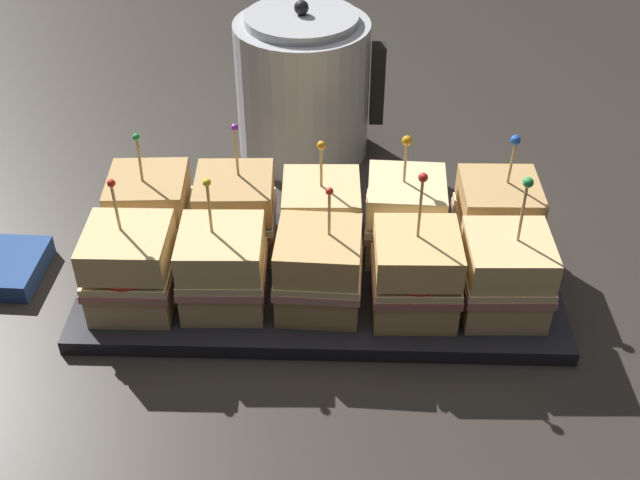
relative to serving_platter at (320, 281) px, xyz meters
name	(u,v)px	position (x,y,z in m)	size (l,w,h in m)	color
ground_plane	(320,286)	(0.00, 0.00, -0.01)	(6.00, 6.00, 0.00)	#2D2823
serving_platter	(320,281)	(0.00, 0.00, 0.00)	(0.56, 0.24, 0.02)	#232328
sandwich_front_far_left	(131,269)	(-0.21, -0.05, 0.06)	(0.10, 0.10, 0.16)	#DBB77A
sandwich_front_left	(223,268)	(-0.11, -0.05, 0.06)	(0.10, 0.10, 0.16)	#DBB77A
sandwich_front_center	(321,270)	(0.00, -0.05, 0.06)	(0.10, 0.10, 0.16)	tan
sandwich_front_right	(415,274)	(0.11, -0.05, 0.06)	(0.10, 0.10, 0.18)	tan
sandwich_front_far_right	(505,275)	(0.20, -0.05, 0.06)	(0.10, 0.10, 0.17)	#DBB77A
sandwich_back_far_left	(151,213)	(-0.21, 0.05, 0.06)	(0.10, 0.10, 0.16)	tan
sandwich_back_left	(236,214)	(-0.10, 0.05, 0.06)	(0.10, 0.10, 0.17)	tan
sandwich_back_center	(319,218)	(0.00, 0.05, 0.06)	(0.10, 0.10, 0.16)	#DBB77A
sandwich_back_right	(405,217)	(0.10, 0.05, 0.06)	(0.10, 0.10, 0.16)	beige
sandwich_back_far_right	(496,219)	(0.21, 0.05, 0.06)	(0.10, 0.10, 0.16)	tan
kettle_steel	(303,86)	(-0.03, 0.32, 0.09)	(0.21, 0.19, 0.23)	#B7BABF
napkin_stack	(0,267)	(-0.39, 0.01, 0.00)	(0.10, 0.10, 0.02)	navy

